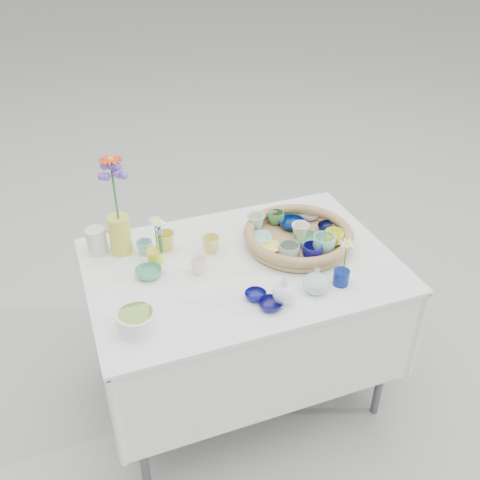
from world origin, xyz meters
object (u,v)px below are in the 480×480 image
object	(u,v)px
tall_vase_yellow	(120,235)
wicker_tray	(298,237)
display_table	(241,389)
bud_vase_seafoam	(316,280)

from	to	relation	value
tall_vase_yellow	wicker_tray	bearing A→B (deg)	-16.16
display_table	tall_vase_yellow	size ratio (longest dim) A/B	7.36
wicker_tray	tall_vase_yellow	world-z (taller)	tall_vase_yellow
tall_vase_yellow	display_table	bearing A→B (deg)	-30.27
wicker_tray	tall_vase_yellow	distance (m)	0.76
display_table	tall_vase_yellow	xyz separation A→B (m)	(-0.45, 0.26, 0.85)
bud_vase_seafoam	tall_vase_yellow	xyz separation A→B (m)	(-0.65, 0.53, 0.03)
bud_vase_seafoam	tall_vase_yellow	size ratio (longest dim) A/B	0.63
wicker_tray	bud_vase_seafoam	bearing A→B (deg)	-103.79
wicker_tray	bud_vase_seafoam	xyz separation A→B (m)	(-0.08, -0.32, 0.02)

